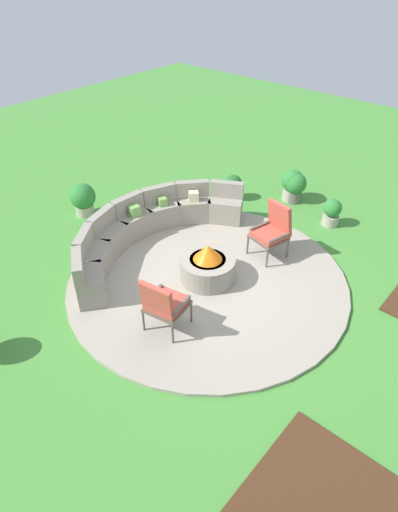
{
  "coord_description": "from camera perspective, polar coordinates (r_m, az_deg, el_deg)",
  "views": [
    {
      "loc": [
        -4.66,
        -3.86,
        4.98
      ],
      "look_at": [
        0.0,
        0.2,
        0.45
      ],
      "focal_mm": 30.53,
      "sensor_mm": 36.0,
      "label": 1
    }
  ],
  "objects": [
    {
      "name": "potted_plant_3",
      "position": [
        9.87,
        -14.95,
        7.3
      ],
      "size": [
        0.56,
        0.56,
        0.74
      ],
      "color": "#A89E8E",
      "rests_on": "ground_plane"
    },
    {
      "name": "lounge_chair_front_left",
      "position": [
        6.52,
        -4.67,
        -6.18
      ],
      "size": [
        0.7,
        0.67,
        1.0
      ],
      "rotation": [
        0.0,
        0.0,
        4.9
      ],
      "color": "brown",
      "rests_on": "patio_circle"
    },
    {
      "name": "potted_plant_4",
      "position": [
        10.31,
        12.5,
        8.92
      ],
      "size": [
        0.49,
        0.49,
        0.7
      ],
      "color": "#605B56",
      "rests_on": "ground_plane"
    },
    {
      "name": "lounge_chair_front_right",
      "position": [
        8.19,
        9.65,
        3.46
      ],
      "size": [
        0.71,
        0.68,
        1.07
      ],
      "rotation": [
        0.0,
        0.0,
        7.63
      ],
      "color": "brown",
      "rests_on": "patio_circle"
    },
    {
      "name": "ground_plane",
      "position": [
        7.83,
        1.1,
        -3.23
      ],
      "size": [
        24.0,
        24.0,
        0.0
      ],
      "primitive_type": "plane",
      "color": "#478C38"
    },
    {
      "name": "potted_plant_2",
      "position": [
        9.62,
        17.03,
        5.59
      ],
      "size": [
        0.38,
        0.38,
        0.6
      ],
      "color": "#A89E8E",
      "rests_on": "ground_plane"
    },
    {
      "name": "fire_pit",
      "position": [
        7.63,
        1.13,
        -1.3
      ],
      "size": [
        0.98,
        0.98,
        0.71
      ],
      "color": "gray",
      "rests_on": "patio_circle"
    },
    {
      "name": "patio_circle",
      "position": [
        7.81,
        1.11,
        -3.06
      ],
      "size": [
        4.96,
        4.96,
        0.06
      ],
      "primitive_type": "cylinder",
      "color": "#9E9384",
      "rests_on": "ground_plane"
    },
    {
      "name": "potted_plant_0",
      "position": [
        10.36,
        12.12,
        9.2
      ],
      "size": [
        0.51,
        0.51,
        0.74
      ],
      "color": "#A89E8E",
      "rests_on": "ground_plane"
    },
    {
      "name": "curved_stone_bench",
      "position": [
        8.56,
        -6.77,
        3.59
      ],
      "size": [
        4.16,
        1.67,
        0.84
      ],
      "color": "gray",
      "rests_on": "patio_circle"
    },
    {
      "name": "potted_plant_5",
      "position": [
        10.24,
        4.51,
        9.07
      ],
      "size": [
        0.39,
        0.39,
        0.6
      ],
      "color": "#A89E8E",
      "rests_on": "ground_plane"
    }
  ]
}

